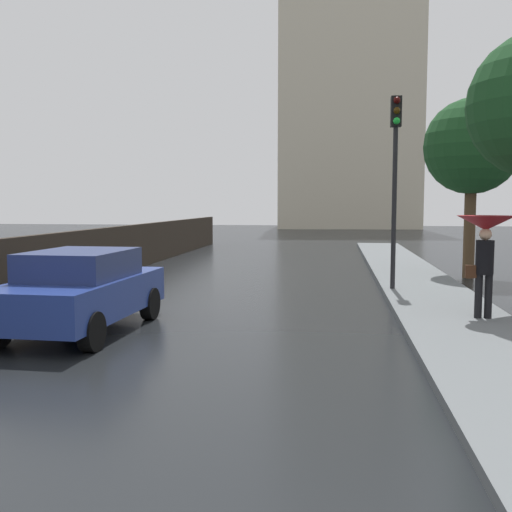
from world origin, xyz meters
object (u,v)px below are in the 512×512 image
at_px(car_blue_near_kerb, 81,290).
at_px(pedestrian_with_umbrella_near, 485,235).
at_px(traffic_light, 395,158).
at_px(street_tree_near, 472,147).

bearing_deg(car_blue_near_kerb, pedestrian_with_umbrella_near, -165.75).
distance_m(pedestrian_with_umbrella_near, traffic_light, 4.34).
xyz_separation_m(pedestrian_with_umbrella_near, traffic_light, (-1.32, 3.75, 1.74)).
relative_size(pedestrian_with_umbrella_near, traffic_light, 0.40).
bearing_deg(traffic_light, street_tree_near, 54.00).
bearing_deg(traffic_light, pedestrian_with_umbrella_near, -70.54).
bearing_deg(car_blue_near_kerb, street_tree_near, -131.80).
bearing_deg(street_tree_near, car_blue_near_kerb, -133.96).
distance_m(car_blue_near_kerb, street_tree_near, 12.87).
height_order(pedestrian_with_umbrella_near, traffic_light, traffic_light).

